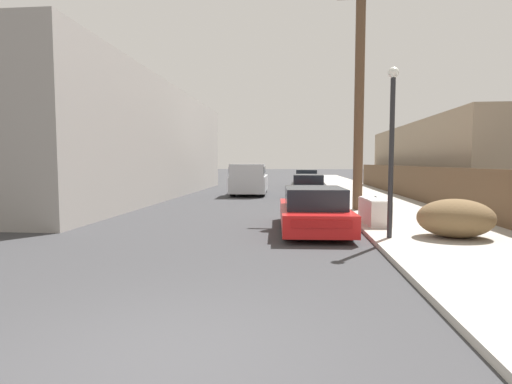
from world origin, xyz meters
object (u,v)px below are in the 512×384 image
at_px(car_parked_far, 306,179).
at_px(utility_pole, 359,92).
at_px(parked_sports_car_red, 313,211).
at_px(street_lamp, 392,139).
at_px(pickup_truck, 249,180).
at_px(car_parked_mid, 308,186).
at_px(discarded_fridge, 374,211).
at_px(brush_pile, 456,218).

bearing_deg(car_parked_far, utility_pole, -82.79).
bearing_deg(parked_sports_car_red, street_lamp, -43.14).
xyz_separation_m(pickup_truck, street_lamp, (5.04, -14.00, 1.62)).
xyz_separation_m(car_parked_mid, pickup_truck, (-3.52, 1.06, 0.33)).
height_order(discarded_fridge, parked_sports_car_red, parked_sports_car_red).
height_order(discarded_fridge, car_parked_mid, car_parked_mid).
relative_size(car_parked_mid, street_lamp, 1.13).
bearing_deg(discarded_fridge, pickup_truck, 111.14).
bearing_deg(brush_pile, pickup_truck, 115.83).
height_order(car_parked_far, utility_pole, utility_pole).
height_order(discarded_fridge, car_parked_far, car_parked_far).
relative_size(discarded_fridge, street_lamp, 0.44).
distance_m(pickup_truck, street_lamp, 14.96).
relative_size(pickup_truck, street_lamp, 1.30).
bearing_deg(brush_pile, parked_sports_car_red, 158.83).
bearing_deg(pickup_truck, brush_pile, 113.84).
xyz_separation_m(utility_pole, street_lamp, (-0.14, -5.95, -2.15)).
bearing_deg(street_lamp, pickup_truck, 109.79).
bearing_deg(utility_pole, parked_sports_car_red, -113.70).
xyz_separation_m(car_parked_far, street_lamp, (1.36, -21.46, 1.91)).
distance_m(car_parked_mid, street_lamp, 13.17).
height_order(car_parked_mid, utility_pole, utility_pole).
distance_m(discarded_fridge, parked_sports_car_red, 2.05).
height_order(pickup_truck, street_lamp, street_lamp).
bearing_deg(street_lamp, parked_sports_car_red, 139.38).
relative_size(discarded_fridge, car_parked_mid, 0.39).
xyz_separation_m(pickup_truck, utility_pole, (5.18, -8.04, 3.77)).
distance_m(parked_sports_car_red, pickup_truck, 12.88).
distance_m(parked_sports_car_red, utility_pole, 6.34).
height_order(car_parked_far, pickup_truck, pickup_truck).
bearing_deg(car_parked_mid, utility_pole, -74.92).
relative_size(utility_pole, brush_pile, 4.90).
xyz_separation_m(car_parked_far, utility_pole, (1.50, -15.50, 4.05)).
bearing_deg(pickup_truck, discarded_fridge, 111.77).
height_order(parked_sports_car_red, pickup_truck, pickup_truck).
distance_m(car_parked_mid, utility_pole, 8.27).
height_order(parked_sports_car_red, utility_pole, utility_pole).
relative_size(pickup_truck, utility_pole, 0.60).
relative_size(parked_sports_car_red, brush_pile, 2.51).
bearing_deg(pickup_truck, utility_pole, 120.80).
relative_size(car_parked_mid, car_parked_far, 1.08).
relative_size(discarded_fridge, parked_sports_car_red, 0.39).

